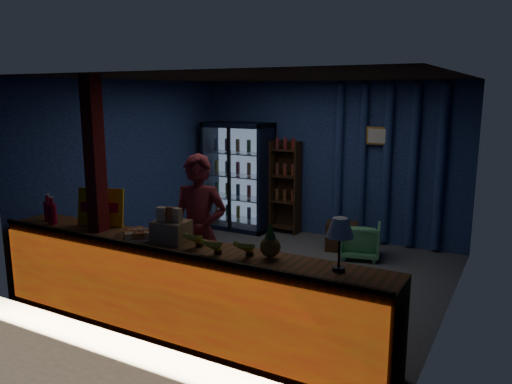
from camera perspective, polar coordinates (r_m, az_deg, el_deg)
ground at (r=6.81m, az=1.21°, el=-9.46°), size 4.60×4.60×0.00m
room_walls at (r=6.42m, az=1.26°, el=3.75°), size 4.60×4.60×4.60m
counter at (r=5.14m, az=-8.94°, el=-10.98°), size 4.40×0.57×0.99m
support_post at (r=5.59m, az=-17.68°, el=-0.72°), size 0.16×0.16×2.60m
beverage_cooler at (r=8.92m, az=-1.84°, el=1.75°), size 1.20×0.62×1.90m
bottle_shelf at (r=8.67m, az=3.47°, el=0.53°), size 0.50×0.28×1.60m
curtain_folds at (r=8.10m, az=14.71°, el=3.03°), size 1.74×0.14×2.50m
framed_picture at (r=8.04m, az=13.75°, el=6.26°), size 0.36×0.04×0.28m
shopkeeper at (r=5.60m, az=-6.52°, el=-4.67°), size 0.73×0.58×1.76m
green_chair at (r=7.58m, az=11.82°, el=-5.42°), size 0.69×0.70×0.53m
side_table at (r=7.89m, az=9.79°, el=-5.00°), size 0.55×0.46×0.53m
yellow_sign at (r=5.81m, az=-17.33°, el=-1.65°), size 0.53×0.28×0.42m
soda_bottles at (r=6.16m, az=-22.46°, el=-2.07°), size 0.26×0.18×0.32m
snack_box_left at (r=5.02m, az=-9.65°, el=-4.29°), size 0.36×0.30×0.36m
snack_box_centre at (r=5.12m, az=-9.86°, el=-4.23°), size 0.35×0.33×0.30m
pastry_tray at (r=5.25m, az=-13.32°, el=-4.86°), size 0.50×0.50×0.08m
banana_bunches at (r=4.64m, az=-4.21°, el=-5.95°), size 0.81×0.31×0.18m
table_lamp at (r=4.16m, az=9.57°, el=-4.28°), size 0.23×0.23×0.46m
pineapple at (r=4.49m, az=1.65°, el=-5.93°), size 0.19×0.19×0.32m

